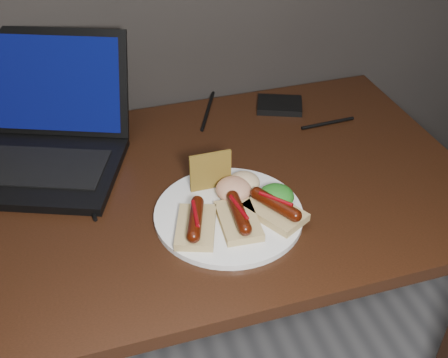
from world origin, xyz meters
TOP-DOWN VIEW (x-y plane):
  - desk at (0.00, 1.38)m, footprint 1.40×0.70m
  - laptop at (-0.17, 1.58)m, footprint 0.45×0.44m
  - hard_drive at (0.41, 1.63)m, footprint 0.14×0.12m
  - desk_cables at (0.00, 1.53)m, footprint 1.07×0.45m
  - plate at (0.15, 1.27)m, footprint 0.32×0.32m
  - bread_sausage_left at (0.08, 1.24)m, footprint 0.10×0.13m
  - bread_sausage_center at (0.16, 1.23)m, footprint 0.08×0.12m
  - bread_sausage_right at (0.24, 1.23)m, footprint 0.12×0.13m
  - crispbread at (0.14, 1.35)m, footprint 0.09×0.01m
  - salad_greens at (0.25, 1.26)m, footprint 0.07×0.07m
  - salsa_mound at (0.18, 1.31)m, footprint 0.07×0.07m
  - coleslaw_mound at (0.21, 1.33)m, footprint 0.06×0.06m

SIDE VIEW (x-z plane):
  - desk at x=0.00m, z-range 0.29..1.04m
  - desk_cables at x=0.00m, z-range 0.75..0.76m
  - plate at x=0.15m, z-range 0.75..0.76m
  - hard_drive at x=0.41m, z-range 0.75..0.77m
  - bread_sausage_left at x=0.08m, z-range 0.76..0.80m
  - bread_sausage_center at x=0.16m, z-range 0.76..0.80m
  - bread_sausage_right at x=0.24m, z-range 0.76..0.80m
  - coleslaw_mound at x=0.21m, z-range 0.76..0.80m
  - salad_greens at x=0.25m, z-range 0.76..0.80m
  - salsa_mound at x=0.18m, z-range 0.76..0.80m
  - laptop at x=-0.17m, z-range 0.68..0.93m
  - crispbread at x=0.14m, z-range 0.76..0.85m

